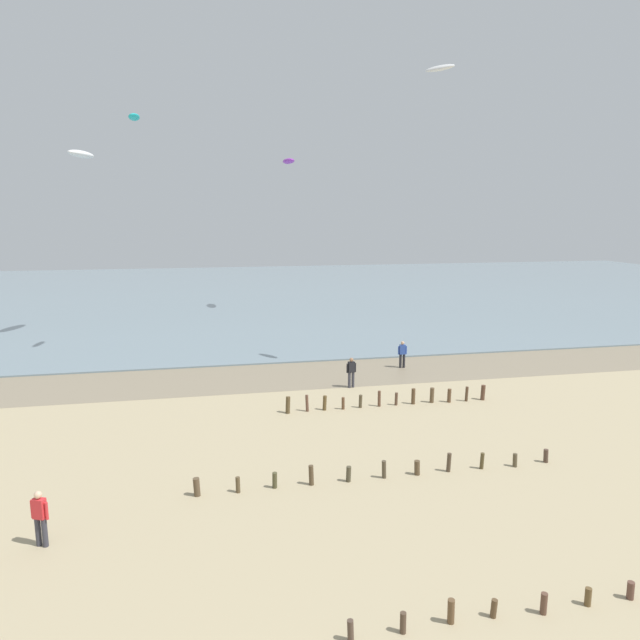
{
  "coord_description": "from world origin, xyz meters",
  "views": [
    {
      "loc": [
        -2.13,
        -5.94,
        9.51
      ],
      "look_at": [
        1.78,
        13.49,
        5.87
      ],
      "focal_mm": 32.29,
      "sensor_mm": 36.0,
      "label": 1
    }
  ],
  "objects_px": {
    "kite_aloft_0": "(134,117)",
    "kite_aloft_3": "(289,161)",
    "person_by_waterline": "(40,517)",
    "person_mid_beach": "(351,372)",
    "person_nearest_camera": "(402,354)",
    "kite_aloft_5": "(81,154)",
    "kite_aloft_4": "(440,68)"
  },
  "relations": [
    {
      "from": "kite_aloft_0",
      "to": "kite_aloft_3",
      "type": "xyz_separation_m",
      "value": [
        12.21,
        16.31,
        -1.06
      ]
    },
    {
      "from": "kite_aloft_3",
      "to": "person_by_waterline",
      "type": "bearing_deg",
      "value": -22.66
    },
    {
      "from": "person_mid_beach",
      "to": "person_by_waterline",
      "type": "distance_m",
      "value": 18.45
    },
    {
      "from": "person_nearest_camera",
      "to": "kite_aloft_0",
      "type": "distance_m",
      "value": 22.56
    },
    {
      "from": "kite_aloft_3",
      "to": "kite_aloft_5",
      "type": "height_order",
      "value": "kite_aloft_3"
    },
    {
      "from": "person_mid_beach",
      "to": "kite_aloft_5",
      "type": "bearing_deg",
      "value": 134.16
    },
    {
      "from": "person_by_waterline",
      "to": "kite_aloft_0",
      "type": "distance_m",
      "value": 27.26
    },
    {
      "from": "kite_aloft_3",
      "to": "person_nearest_camera",
      "type": "bearing_deg",
      "value": 5.45
    },
    {
      "from": "person_mid_beach",
      "to": "kite_aloft_0",
      "type": "distance_m",
      "value": 21.13
    },
    {
      "from": "person_by_waterline",
      "to": "kite_aloft_4",
      "type": "xyz_separation_m",
      "value": [
        18.16,
        15.4,
        16.61
      ]
    },
    {
      "from": "kite_aloft_4",
      "to": "kite_aloft_5",
      "type": "relative_size",
      "value": 0.54
    },
    {
      "from": "person_nearest_camera",
      "to": "person_mid_beach",
      "type": "xyz_separation_m",
      "value": [
        -4.2,
        -3.46,
        0.0
      ]
    },
    {
      "from": "person_nearest_camera",
      "to": "kite_aloft_4",
      "type": "bearing_deg",
      "value": -49.05
    },
    {
      "from": "kite_aloft_0",
      "to": "kite_aloft_3",
      "type": "bearing_deg",
      "value": 149.12
    },
    {
      "from": "person_mid_beach",
      "to": "person_nearest_camera",
      "type": "bearing_deg",
      "value": 39.47
    },
    {
      "from": "kite_aloft_4",
      "to": "person_nearest_camera",
      "type": "bearing_deg",
      "value": -175.86
    },
    {
      "from": "person_mid_beach",
      "to": "kite_aloft_0",
      "type": "height_order",
      "value": "kite_aloft_0"
    },
    {
      "from": "person_nearest_camera",
      "to": "kite_aloft_3",
      "type": "height_order",
      "value": "kite_aloft_3"
    },
    {
      "from": "kite_aloft_4",
      "to": "kite_aloft_3",
      "type": "bearing_deg",
      "value": 155.14
    },
    {
      "from": "person_nearest_camera",
      "to": "person_by_waterline",
      "type": "bearing_deg",
      "value": -135.17
    },
    {
      "from": "kite_aloft_5",
      "to": "kite_aloft_0",
      "type": "bearing_deg",
      "value": 49.34
    },
    {
      "from": "kite_aloft_0",
      "to": "person_nearest_camera",
      "type": "bearing_deg",
      "value": 75.0
    },
    {
      "from": "person_by_waterline",
      "to": "person_nearest_camera",
      "type": "bearing_deg",
      "value": 44.83
    },
    {
      "from": "person_nearest_camera",
      "to": "kite_aloft_4",
      "type": "relative_size",
      "value": 0.93
    },
    {
      "from": "person_by_waterline",
      "to": "kite_aloft_3",
      "type": "bearing_deg",
      "value": 71.53
    },
    {
      "from": "person_by_waterline",
      "to": "kite_aloft_5",
      "type": "distance_m",
      "value": 33.28
    },
    {
      "from": "person_mid_beach",
      "to": "kite_aloft_4",
      "type": "height_order",
      "value": "kite_aloft_4"
    },
    {
      "from": "kite_aloft_3",
      "to": "kite_aloft_0",
      "type": "bearing_deg",
      "value": -41.03
    },
    {
      "from": "kite_aloft_4",
      "to": "kite_aloft_0",
      "type": "bearing_deg",
      "value": -150.47
    },
    {
      "from": "person_mid_beach",
      "to": "kite_aloft_5",
      "type": "xyz_separation_m",
      "value": [
        -16.53,
        17.02,
        13.03
      ]
    },
    {
      "from": "kite_aloft_3",
      "to": "kite_aloft_4",
      "type": "distance_m",
      "value": 24.58
    },
    {
      "from": "person_nearest_camera",
      "to": "kite_aloft_0",
      "type": "height_order",
      "value": "kite_aloft_0"
    }
  ]
}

